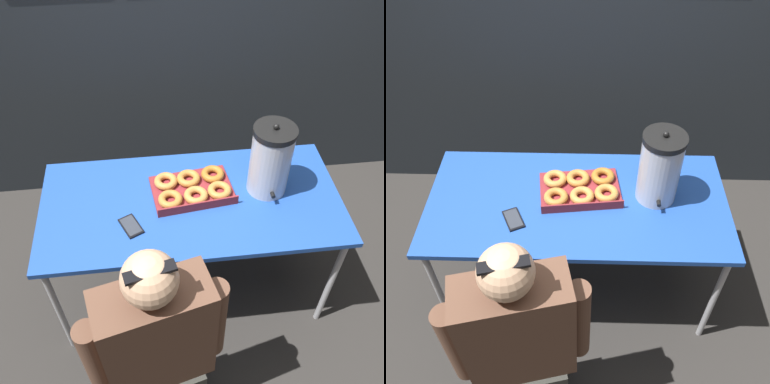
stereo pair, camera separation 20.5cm
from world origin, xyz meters
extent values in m
plane|color=#2D2B28|center=(0.00, 0.00, 0.00)|extent=(12.00, 12.00, 0.00)
cube|color=#1E479E|center=(0.00, 0.00, 0.73)|extent=(1.48, 0.71, 0.03)
cylinder|color=#ADADB2|center=(-0.69, -0.31, 0.36)|extent=(0.03, 0.03, 0.72)
cylinder|color=#ADADB2|center=(0.69, -0.31, 0.36)|extent=(0.03, 0.03, 0.72)
cylinder|color=#ADADB2|center=(-0.69, 0.31, 0.36)|extent=(0.03, 0.03, 0.72)
cylinder|color=#ADADB2|center=(0.69, 0.31, 0.36)|extent=(0.03, 0.03, 0.72)
cube|color=maroon|center=(0.01, 0.06, 0.76)|extent=(0.43, 0.32, 0.02)
cube|color=maroon|center=(0.03, -0.07, 0.78)|extent=(0.39, 0.06, 0.04)
torus|color=#B77432|center=(-0.10, -0.01, 0.78)|extent=(0.12, 0.12, 0.04)
torus|color=#C2803D|center=(0.02, 0.00, 0.78)|extent=(0.17, 0.17, 0.04)
torus|color=#BC7A38|center=(0.14, 0.02, 0.78)|extent=(0.15, 0.15, 0.04)
torus|color=#C07E3C|center=(-0.12, 0.12, 0.78)|extent=(0.16, 0.16, 0.04)
torus|color=#B87633|center=(0.00, 0.12, 0.78)|extent=(0.14, 0.14, 0.04)
torus|color=#A86623|center=(0.13, 0.14, 0.78)|extent=(0.16, 0.16, 0.04)
cylinder|color=#B7B7BC|center=(0.38, 0.05, 0.92)|extent=(0.20, 0.20, 0.34)
cylinder|color=black|center=(0.38, 0.05, 1.10)|extent=(0.20, 0.20, 0.03)
sphere|color=black|center=(0.38, 0.05, 1.13)|extent=(0.03, 0.03, 0.03)
cylinder|color=black|center=(0.38, -0.06, 0.81)|extent=(0.02, 0.05, 0.02)
cube|color=black|center=(-0.30, -0.13, 0.75)|extent=(0.12, 0.15, 0.01)
cube|color=#2D333D|center=(-0.30, -0.13, 0.76)|extent=(0.11, 0.13, 0.00)
cube|color=brown|center=(-0.21, -0.67, 0.73)|extent=(0.46, 0.28, 0.59)
sphere|color=tan|center=(-0.21, -0.67, 1.12)|extent=(0.19, 0.19, 0.19)
cube|color=black|center=(-0.20, -0.69, 1.20)|extent=(0.17, 0.08, 0.01)
cylinder|color=brown|center=(0.02, -0.61, 0.70)|extent=(0.09, 0.09, 0.47)
cylinder|color=brown|center=(-0.44, -0.73, 0.70)|extent=(0.09, 0.09, 0.47)
camera|label=1|loc=(-0.16, -1.43, 2.28)|focal=40.00mm
camera|label=2|loc=(0.04, -1.43, 2.28)|focal=40.00mm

